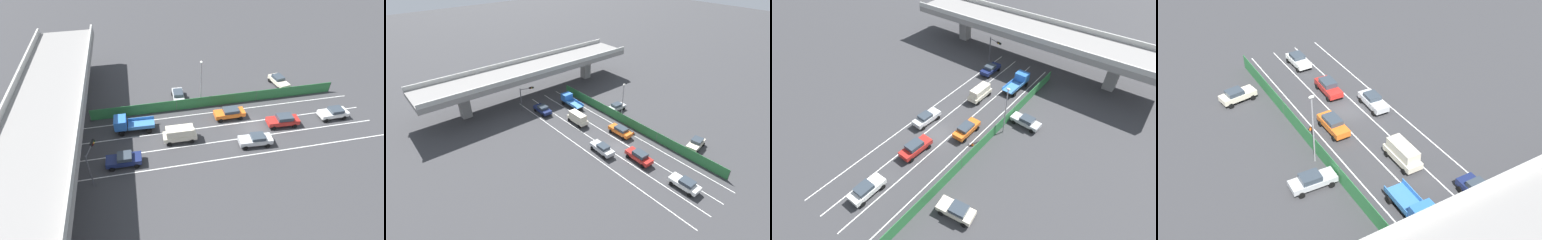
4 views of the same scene
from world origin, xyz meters
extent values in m
plane|color=#38383A|center=(0.00, 0.00, 0.00)|extent=(300.00, 300.00, 0.00)
cube|color=silver|center=(-4.93, 3.62, 0.00)|extent=(0.14, 43.23, 0.01)
cube|color=silver|center=(-1.64, 3.62, 0.00)|extent=(0.14, 43.23, 0.01)
cube|color=silver|center=(1.64, 3.62, 0.00)|extent=(0.14, 43.23, 0.01)
cube|color=silver|center=(4.93, 3.62, 0.00)|extent=(0.14, 43.23, 0.01)
cube|color=#B2B2AD|center=(0.00, 22.66, 7.12)|extent=(50.18, 0.30, 0.90)
cube|color=#2D753D|center=(6.65, 3.62, 0.93)|extent=(0.06, 39.23, 1.87)
cylinder|color=#4C514C|center=(6.65, -16.00, 0.93)|extent=(0.10, 0.10, 1.87)
cylinder|color=#4C514C|center=(6.65, -2.92, 0.93)|extent=(0.10, 0.10, 1.87)
cylinder|color=#4C514C|center=(6.65, 10.15, 0.93)|extent=(0.10, 0.10, 1.87)
cube|color=beige|center=(-0.23, 10.80, 0.81)|extent=(1.86, 4.63, 0.66)
cube|color=beige|center=(-0.23, 10.80, 1.67)|extent=(1.63, 3.80, 1.06)
cylinder|color=black|center=(-1.09, 12.38, 0.32)|extent=(0.23, 0.64, 0.64)
cylinder|color=black|center=(0.68, 12.35, 0.32)|extent=(0.23, 0.64, 0.64)
cylinder|color=black|center=(-1.15, 9.26, 0.32)|extent=(0.23, 0.64, 0.64)
cylinder|color=black|center=(0.62, 9.23, 0.32)|extent=(0.23, 0.64, 0.64)
cube|color=#B7BABC|center=(-3.11, 0.90, 0.82)|extent=(1.96, 4.63, 0.67)
cube|color=#333D47|center=(-3.12, 0.63, 1.39)|extent=(1.62, 1.91, 0.47)
cylinder|color=black|center=(-3.89, 2.49, 0.32)|extent=(0.25, 0.65, 0.64)
cylinder|color=black|center=(-2.16, 2.40, 0.32)|extent=(0.25, 0.65, 0.64)
cylinder|color=black|center=(-4.05, -0.60, 0.32)|extent=(0.25, 0.65, 0.64)
cylinder|color=black|center=(-2.32, -0.68, 0.32)|extent=(0.25, 0.65, 0.64)
cube|color=red|center=(-0.04, -4.48, 0.82)|extent=(1.99, 4.75, 0.68)
cube|color=#333D47|center=(-0.05, -4.66, 1.46)|extent=(1.66, 2.28, 0.60)
cylinder|color=black|center=(-0.84, -2.86, 0.32)|extent=(0.25, 0.65, 0.64)
cylinder|color=black|center=(0.92, -2.94, 0.32)|extent=(0.25, 0.65, 0.64)
cylinder|color=black|center=(-1.00, -6.03, 0.32)|extent=(0.25, 0.65, 0.64)
cylinder|color=black|center=(0.77, -6.11, 0.32)|extent=(0.25, 0.65, 0.64)
cube|color=navy|center=(-3.28, 18.51, 0.81)|extent=(1.92, 4.48, 0.66)
cube|color=#333D47|center=(-3.28, 18.37, 1.40)|extent=(1.65, 1.84, 0.53)
cylinder|color=black|center=(-4.18, 20.04, 0.32)|extent=(0.23, 0.64, 0.64)
cylinder|color=black|center=(-2.33, 20.01, 0.32)|extent=(0.23, 0.64, 0.64)
cylinder|color=black|center=(-4.23, 17.01, 0.32)|extent=(0.23, 0.64, 0.64)
cylinder|color=black|center=(-2.38, 16.98, 0.32)|extent=(0.23, 0.64, 0.64)
cube|color=orange|center=(3.20, 2.65, 0.82)|extent=(1.75, 4.62, 0.68)
cube|color=#333D47|center=(3.20, 2.46, 1.40)|extent=(1.53, 2.29, 0.48)
cylinder|color=black|center=(2.33, 4.22, 0.32)|extent=(0.22, 0.64, 0.64)
cylinder|color=black|center=(4.05, 4.23, 0.32)|extent=(0.22, 0.64, 0.64)
cylinder|color=black|center=(2.34, 1.08, 0.32)|extent=(0.22, 0.64, 0.64)
cylinder|color=black|center=(4.07, 1.09, 0.32)|extent=(0.22, 0.64, 0.64)
cube|color=white|center=(0.17, -12.72, 0.79)|extent=(1.88, 4.41, 0.63)
cube|color=#333D47|center=(0.17, -13.06, 1.36)|extent=(1.63, 1.97, 0.50)
cylinder|color=black|center=(-0.76, -11.24, 0.32)|extent=(0.23, 0.64, 0.64)
cylinder|color=black|center=(1.06, -11.22, 0.32)|extent=(0.23, 0.64, 0.64)
cylinder|color=black|center=(-0.72, -14.22, 0.32)|extent=(0.23, 0.64, 0.64)
cylinder|color=black|center=(1.10, -14.20, 0.32)|extent=(0.23, 0.64, 0.64)
cube|color=black|center=(3.19, 16.76, 0.73)|extent=(1.87, 5.67, 0.25)
cube|color=blue|center=(3.25, 18.73, 1.61)|extent=(2.15, 1.76, 1.51)
cube|color=#3875BC|center=(3.15, 15.85, 0.90)|extent=(2.22, 3.85, 0.10)
cube|color=#3875BC|center=(2.15, 15.88, 1.16)|extent=(0.21, 3.78, 0.52)
cube|color=#3875BC|center=(4.16, 15.81, 1.16)|extent=(0.21, 3.78, 0.52)
cylinder|color=black|center=(2.21, 18.71, 0.40)|extent=(0.29, 0.81, 0.80)
cylinder|color=black|center=(4.30, 18.63, 0.40)|extent=(0.29, 0.81, 0.80)
cylinder|color=black|center=(2.07, 14.89, 0.40)|extent=(0.29, 0.81, 0.80)
cylinder|color=black|center=(4.16, 14.82, 0.40)|extent=(0.29, 0.81, 0.80)
cube|color=beige|center=(10.18, -8.44, 0.80)|extent=(4.50, 2.45, 0.65)
cube|color=#333D47|center=(10.57, -8.38, 1.38)|extent=(2.13, 1.87, 0.50)
cylinder|color=black|center=(8.89, -9.56, 0.32)|extent=(0.67, 0.32, 0.64)
cylinder|color=black|center=(8.61, -7.77, 0.32)|extent=(0.67, 0.32, 0.64)
cylinder|color=black|center=(11.76, -9.10, 0.32)|extent=(0.67, 0.32, 0.64)
cylinder|color=black|center=(11.47, -7.32, 0.32)|extent=(0.67, 0.32, 0.64)
cube|color=#B2B5B7|center=(9.12, 9.47, 0.76)|extent=(4.59, 1.94, 0.56)
cube|color=#333D47|center=(9.36, 9.45, 1.31)|extent=(2.01, 1.61, 0.54)
cylinder|color=black|center=(7.55, 8.67, 0.32)|extent=(0.65, 0.25, 0.64)
cylinder|color=black|center=(7.63, 10.40, 0.32)|extent=(0.65, 0.25, 0.64)
cylinder|color=black|center=(10.62, 8.53, 0.32)|extent=(0.65, 0.25, 0.64)
cylinder|color=black|center=(10.69, 10.26, 0.32)|extent=(0.65, 0.25, 0.64)
cylinder|color=#47474C|center=(-6.02, 22.18, 2.55)|extent=(0.18, 0.18, 5.09)
cylinder|color=#47474C|center=(-4.74, 21.84, 4.79)|extent=(2.58, 0.78, 0.12)
cube|color=black|center=(-3.72, 21.58, 4.79)|extent=(1.00, 0.51, 0.32)
sphere|color=#390706|center=(-4.05, 21.50, 4.79)|extent=(0.20, 0.20, 0.20)
sphere|color=#EFA319|center=(-3.76, 21.42, 4.79)|extent=(0.20, 0.20, 0.20)
sphere|color=black|center=(-3.47, 21.35, 4.79)|extent=(0.20, 0.20, 0.20)
cylinder|color=gray|center=(7.26, 6.18, 3.76)|extent=(0.16, 0.16, 7.52)
ellipsoid|color=silver|center=(7.26, 6.18, 7.70)|extent=(0.60, 0.36, 0.28)
cone|color=orange|center=(5.31, 1.22, 0.31)|extent=(0.36, 0.36, 0.62)
cube|color=black|center=(5.31, 1.22, 0.01)|extent=(0.47, 0.47, 0.03)
camera|label=1|loc=(-30.69, 15.28, 29.01)|focal=28.25mm
camera|label=2|loc=(-31.20, -26.66, 30.11)|focal=27.15mm
camera|label=3|loc=(21.12, -21.05, 28.98)|focal=26.37mm
camera|label=4|loc=(22.49, 39.24, 30.93)|focal=43.80mm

